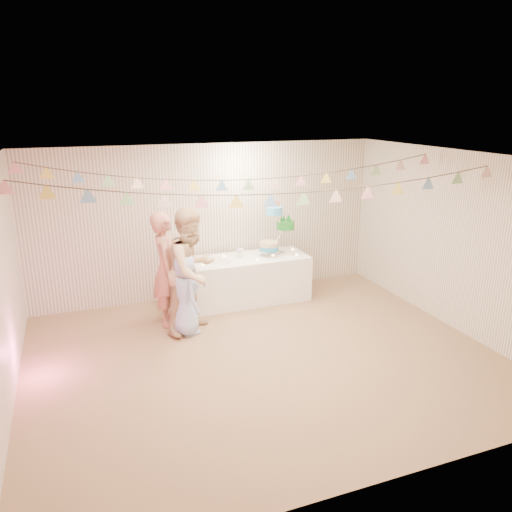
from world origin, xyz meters
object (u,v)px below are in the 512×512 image
object	(u,v)px
person_adult_a	(167,269)
person_child	(186,294)
table	(248,279)
cake_stand	(277,230)
person_adult_b	(192,271)

from	to	relation	value
person_adult_a	person_child	world-z (taller)	person_adult_a
table	person_adult_a	bearing A→B (deg)	-162.83
table	person_child	world-z (taller)	person_child
table	person_child	bearing A→B (deg)	-144.96
cake_stand	person_adult_a	xyz separation A→B (m)	(-1.99, -0.49, -0.31)
table	cake_stand	size ratio (longest dim) A/B	2.38
person_adult_a	person_child	size ratio (longest dim) A/B	1.45
person_adult_b	person_child	xyz separation A→B (m)	(-0.13, -0.07, -0.32)
person_adult_a	person_adult_b	world-z (taller)	person_adult_b
cake_stand	person_adult_b	xyz separation A→B (m)	(-1.68, -0.86, -0.26)
table	person_adult_a	xyz separation A→B (m)	(-1.44, -0.44, 0.49)
cake_stand	person_child	xyz separation A→B (m)	(-1.81, -0.93, -0.58)
cake_stand	person_adult_a	size ratio (longest dim) A/B	0.49
person_adult_a	person_child	bearing A→B (deg)	-146.04
person_adult_a	person_adult_b	size ratio (longest dim) A/B	0.94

